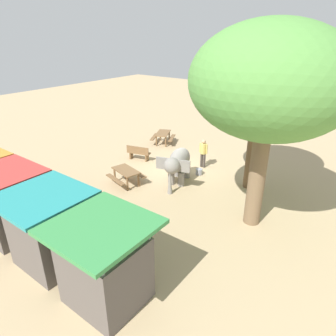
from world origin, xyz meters
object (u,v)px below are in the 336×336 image
Objects in this scene: wooden_bench at (138,153)px; feed_bucket at (199,172)px; elephant at (178,163)px; market_stall_teal at (49,232)px; picnic_table_far at (126,173)px; market_stall_green at (105,267)px; person_handler at (203,151)px; shade_tree_secondary at (270,83)px; picnic_table_near at (163,135)px; market_stall_red at (8,207)px; shade_tree_main at (263,76)px.

feed_bucket is at bearing -9.02° from wooden_bench.
elephant is 7.13m from market_stall_teal.
picnic_table_far is 7.15m from market_stall_green.
person_handler is at bearing -70.16° from feed_bucket.
shade_tree_secondary is 3.75× the size of picnic_table_near.
market_stall_green is 5.20m from market_stall_red.
picnic_table_near is at bearing -55.03° from picnic_table_far.
person_handler is at bearing -101.70° from picnic_table_far.
wooden_bench is 4.04× the size of feed_bucket.
picnic_table_far is 0.72× the size of market_stall_red.
market_stall_green is 8.95m from feed_bucket.
feed_bucket is (-0.36, -1.49, -0.94)m from elephant.
person_handler is at bearing 5.91° from wooden_bench.
shade_tree_secondary is 5.12× the size of wooden_bench.
elephant is 1.37× the size of picnic_table_far.
market_stall_green is at bearing 17.12° from person_handler.
picnic_table_near is 11.50m from market_stall_red.
picnic_table_far is at bearing -66.98° from elephant.
shade_tree_secondary is 8.64m from market_stall_teal.
shade_tree_secondary is (-1.29, 2.83, 0.16)m from shade_tree_main.
feed_bucket is at bearing -109.10° from market_stall_red.
picnic_table_far is 0.72× the size of market_stall_green.
feed_bucket is at bearing 33.69° from picnic_table_near.
market_stall_teal reaches higher than feed_bucket.
person_handler is at bearing 163.16° from elephant.
shade_tree_secondary is at bearing -125.67° from market_stall_teal.
person_handler is 1.29m from feed_bucket.
shade_tree_main is at bearing 46.18° from picnic_table_near.
shade_tree_secondary is 2.96× the size of market_stall_green.
shade_tree_main reaches higher than picnic_table_far.
market_stall_green is at bearing 3.19° from elephant.
market_stall_red is at bearing 97.52° from picnic_table_far.
market_stall_green is (-6.78, 11.37, 0.55)m from picnic_table_near.
market_stall_teal is (-3.56, 8.18, 0.67)m from wooden_bench.
shade_tree_secondary is 7.08m from feed_bucket.
elephant is at bearing 30.38° from shade_tree_main.
market_stall_teal is 2.60m from market_stall_red.
shade_tree_secondary is (-4.34, 3.49, 4.49)m from person_handler.
picnic_table_near is at bearing 85.76° from wooden_bench.
market_stall_green is 7.00× the size of feed_bucket.
elephant reaches higher than picnic_table_far.
shade_tree_secondary is at bearing 33.12° from picnic_table_near.
wooden_bench is at bearing -66.64° from person_handler.
feed_bucket is (2.22, -8.62, -0.98)m from market_stall_green.
market_stall_teal is (-1.95, 5.49, 0.55)m from picnic_table_far.
shade_tree_main reaches higher than wooden_bench.
market_stall_green is at bearing -68.34° from wooden_bench.
picnic_table_near is (4.22, -1.79, -0.36)m from person_handler.
elephant is 5.48m from shade_tree_main.
picnic_table_far is at bearing -23.79° from person_handler.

